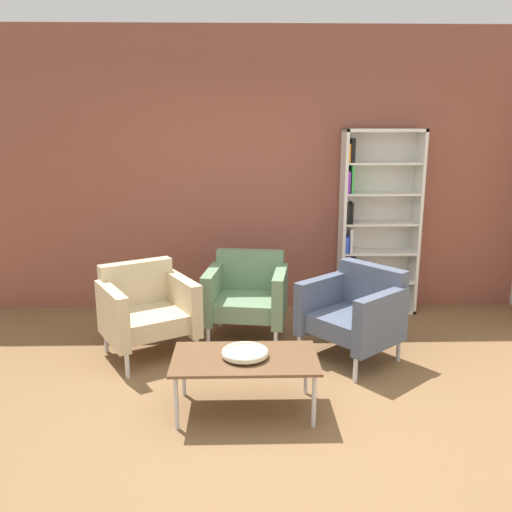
% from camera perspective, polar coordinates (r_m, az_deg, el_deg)
% --- Properties ---
extents(ground_plane, '(8.32, 8.32, 0.00)m').
position_cam_1_polar(ground_plane, '(3.84, 1.32, -17.03)').
color(ground_plane, brown).
extents(brick_back_panel, '(6.40, 0.12, 2.90)m').
position_cam_1_polar(brick_back_panel, '(5.77, 0.19, 8.71)').
color(brick_back_panel, brown).
rests_on(brick_back_panel, ground_plane).
extents(bookshelf_tall, '(0.80, 0.30, 1.90)m').
position_cam_1_polar(bookshelf_tall, '(5.80, 12.14, 3.20)').
color(bookshelf_tall, silver).
rests_on(bookshelf_tall, ground_plane).
extents(coffee_table_low, '(1.00, 0.56, 0.40)m').
position_cam_1_polar(coffee_table_low, '(3.82, -1.15, -10.95)').
color(coffee_table_low, brown).
rests_on(coffee_table_low, ground_plane).
extents(decorative_bowl, '(0.32, 0.32, 0.05)m').
position_cam_1_polar(decorative_bowl, '(3.79, -1.16, -10.03)').
color(decorative_bowl, beige).
rests_on(decorative_bowl, coffee_table_low).
extents(armchair_spare_guest, '(0.93, 0.91, 0.78)m').
position_cam_1_polar(armchair_spare_guest, '(4.78, -11.39, -5.40)').
color(armchair_spare_guest, '#C6B289').
rests_on(armchair_spare_guest, ground_plane).
extents(armchair_near_window, '(0.94, 0.95, 0.78)m').
position_cam_1_polar(armchair_near_window, '(4.69, 10.30, -5.72)').
color(armchair_near_window, '#4C566B').
rests_on(armchair_near_window, ground_plane).
extents(armchair_by_bookshelf, '(0.80, 0.75, 0.78)m').
position_cam_1_polar(armchair_by_bookshelf, '(5.07, -0.93, -3.98)').
color(armchair_by_bookshelf, slate).
rests_on(armchair_by_bookshelf, ground_plane).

